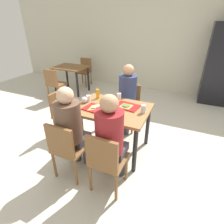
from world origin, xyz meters
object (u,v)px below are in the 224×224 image
(person_in_brown_jacket, at_px, (111,135))
(background_table, at_px, (71,71))
(plastic_cup_c, at_px, (88,98))
(person_in_red, at_px, (71,125))
(background_chair_far, at_px, (85,70))
(drink_fridge, at_px, (221,65))
(chair_left_end, at_px, (63,111))
(pizza_slice_b, at_px, (126,106))
(person_far_side, at_px, (127,94))
(main_table, at_px, (112,114))
(chair_near_right, at_px, (106,160))
(chair_far_side, at_px, (129,103))
(pizza_slice_a, at_px, (95,107))
(chair_near_left, at_px, (66,147))
(background_chair_near, at_px, (54,83))
(plastic_cup_a, at_px, (119,96))
(soda_can, at_px, (143,109))
(foil_bundle, at_px, (84,100))
(pizza_slice_c, at_px, (108,99))
(tray_red_near, at_px, (96,109))
(paper_plate_center, at_px, (108,100))
(paper_plate_near_edge, at_px, (116,116))
(plastic_cup_b, at_px, (103,115))
(pizza_slice_d, at_px, (116,115))
(condiment_bottle, at_px, (98,94))

(person_in_brown_jacket, distance_m, background_table, 3.57)
(plastic_cup_c, bearing_deg, person_in_red, -76.93)
(background_table, relative_size, background_chair_far, 1.07)
(person_in_red, bearing_deg, drink_fridge, 61.62)
(chair_left_end, distance_m, pizza_slice_b, 1.16)
(chair_left_end, bearing_deg, person_far_side, 34.86)
(main_table, distance_m, chair_near_right, 0.85)
(chair_far_side, height_order, pizza_slice_b, chair_far_side)
(chair_far_side, distance_m, pizza_slice_a, 0.98)
(chair_near_left, relative_size, background_table, 0.94)
(pizza_slice_a, height_order, background_chair_near, background_chair_near)
(chair_near_right, distance_m, pizza_slice_b, 0.94)
(plastic_cup_c, relative_size, drink_fridge, 0.05)
(chair_near_right, height_order, plastic_cup_a, plastic_cup_a)
(person_far_side, bearing_deg, soda_can, -53.40)
(chair_near_left, distance_m, foil_bundle, 0.85)
(pizza_slice_b, xyz_separation_m, pizza_slice_c, (-0.35, 0.12, -0.01))
(person_far_side, distance_m, plastic_cup_a, 0.31)
(person_far_side, distance_m, drink_fridge, 2.74)
(pizza_slice_b, distance_m, plastic_cup_a, 0.33)
(drink_fridge, distance_m, background_table, 3.90)
(main_table, distance_m, soda_can, 0.50)
(main_table, distance_m, plastic_cup_c, 0.47)
(person_in_red, distance_m, pizza_slice_a, 0.54)
(chair_near_left, distance_m, plastic_cup_c, 0.92)
(chair_far_side, xyz_separation_m, background_chair_near, (-2.17, 0.42, 0.00))
(person_in_red, bearing_deg, chair_left_end, 135.35)
(chair_far_side, relative_size, tray_red_near, 2.34)
(pizza_slice_c, bearing_deg, chair_left_end, -163.80)
(chair_near_right, relative_size, background_chair_far, 1.00)
(chair_far_side, distance_m, paper_plate_center, 0.65)
(main_table, xyz_separation_m, pizza_slice_a, (-0.22, -0.12, 0.13))
(chair_near_left, xyz_separation_m, pizza_slice_c, (0.11, 1.02, 0.27))
(background_chair_near, bearing_deg, paper_plate_near_edge, -31.66)
(person_far_side, distance_m, paper_plate_near_edge, 0.89)
(plastic_cup_b, bearing_deg, tray_red_near, 137.26)
(person_in_brown_jacket, bearing_deg, background_table, 133.22)
(pizza_slice_a, height_order, foil_bundle, foil_bundle)
(pizza_slice_d, bearing_deg, paper_plate_center, 125.95)
(chair_left_end, distance_m, paper_plate_center, 0.84)
(person_in_red, relative_size, drink_fridge, 0.66)
(plastic_cup_c, height_order, background_chair_near, plastic_cup_c)
(plastic_cup_b, distance_m, condiment_bottle, 0.69)
(chair_near_right, height_order, paper_plate_near_edge, chair_near_right)
(tray_red_near, distance_m, background_chair_near, 2.41)
(tray_red_near, xyz_separation_m, plastic_cup_b, (0.22, -0.20, 0.04))
(tray_red_near, relative_size, condiment_bottle, 2.25)
(chair_near_right, distance_m, background_chair_far, 4.25)
(pizza_slice_d, bearing_deg, pizza_slice_a, 164.76)
(paper_plate_center, xyz_separation_m, soda_can, (0.63, -0.20, 0.06))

